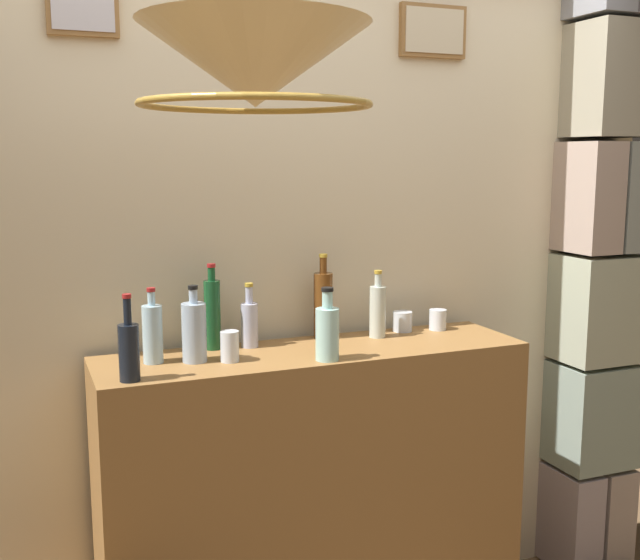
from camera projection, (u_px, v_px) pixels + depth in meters
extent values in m
cube|color=beige|center=(287.00, 257.00, 2.83)|extent=(3.14, 0.08, 2.83)
cube|color=olive|center=(82.00, 7.00, 2.39)|extent=(0.22, 0.03, 0.18)
cube|color=silver|center=(83.00, 6.00, 2.38)|extent=(0.19, 0.01, 0.15)
cube|color=olive|center=(432.00, 31.00, 2.86)|extent=(0.27, 0.03, 0.19)
cube|color=#C8B795|center=(435.00, 31.00, 2.84)|extent=(0.24, 0.01, 0.16)
cube|color=#9C8F93|center=(565.00, 515.00, 3.34)|extent=(0.15, 0.32, 0.44)
cube|color=gray|center=(597.00, 509.00, 3.41)|extent=(0.15, 0.32, 0.44)
cube|color=gray|center=(587.00, 411.00, 3.30)|extent=(0.33, 0.32, 0.44)
cube|color=#A2A990|center=(593.00, 306.00, 3.23)|extent=(0.33, 0.32, 0.44)
cube|color=tan|center=(583.00, 197.00, 3.12)|extent=(0.16, 0.32, 0.44)
cube|color=gray|center=(616.00, 196.00, 3.18)|extent=(0.16, 0.32, 0.44)
cube|color=gray|center=(606.00, 81.00, 3.08)|extent=(0.30, 0.32, 0.44)
cube|color=olive|center=(315.00, 504.00, 2.71)|extent=(1.48, 0.40, 1.13)
cylinder|color=beige|center=(378.00, 312.00, 2.79)|extent=(0.06, 0.06, 0.19)
cylinder|color=beige|center=(378.00, 280.00, 2.77)|extent=(0.02, 0.02, 0.05)
cylinder|color=#B7932D|center=(378.00, 272.00, 2.76)|extent=(0.03, 0.03, 0.01)
cylinder|color=black|center=(129.00, 353.00, 2.24)|extent=(0.06, 0.06, 0.17)
cylinder|color=black|center=(127.00, 311.00, 2.22)|extent=(0.02, 0.02, 0.08)
cylinder|color=maroon|center=(127.00, 296.00, 2.22)|extent=(0.03, 0.03, 0.01)
cylinder|color=#B5B8D1|center=(250.00, 325.00, 2.65)|extent=(0.06, 0.06, 0.15)
cylinder|color=#B5B8D1|center=(249.00, 295.00, 2.63)|extent=(0.03, 0.03, 0.06)
cylinder|color=#B7932D|center=(249.00, 285.00, 2.62)|extent=(0.03, 0.03, 0.01)
cylinder|color=#A7CAD8|center=(153.00, 334.00, 2.44)|extent=(0.06, 0.06, 0.19)
cylinder|color=#A7CAD8|center=(151.00, 299.00, 2.42)|extent=(0.02, 0.02, 0.05)
cylinder|color=maroon|center=(151.00, 290.00, 2.42)|extent=(0.03, 0.03, 0.01)
cylinder|color=#A1B5C7|center=(194.00, 333.00, 2.45)|extent=(0.08, 0.08, 0.19)
cylinder|color=#A1B5C7|center=(193.00, 296.00, 2.43)|extent=(0.03, 0.03, 0.05)
cylinder|color=black|center=(193.00, 287.00, 2.43)|extent=(0.03, 0.03, 0.01)
cylinder|color=#184C26|center=(212.00, 315.00, 2.61)|extent=(0.06, 0.06, 0.24)
cylinder|color=#184C26|center=(211.00, 274.00, 2.59)|extent=(0.03, 0.03, 0.05)
cylinder|color=maroon|center=(211.00, 265.00, 2.58)|extent=(0.03, 0.03, 0.01)
cylinder|color=brown|center=(323.00, 306.00, 2.77)|extent=(0.07, 0.07, 0.24)
cylinder|color=brown|center=(323.00, 265.00, 2.75)|extent=(0.03, 0.03, 0.06)
cylinder|color=#B7932D|center=(323.00, 256.00, 2.74)|extent=(0.03, 0.03, 0.01)
cylinder|color=#A6D7CE|center=(327.00, 334.00, 2.47)|extent=(0.08, 0.08, 0.17)
cylinder|color=#A6D7CE|center=(327.00, 300.00, 2.46)|extent=(0.03, 0.03, 0.06)
cylinder|color=black|center=(327.00, 289.00, 2.45)|extent=(0.04, 0.04, 0.01)
cylinder|color=silver|center=(230.00, 346.00, 2.46)|extent=(0.06, 0.06, 0.10)
cylinder|color=silver|center=(402.00, 321.00, 2.89)|extent=(0.07, 0.07, 0.07)
cylinder|color=silver|center=(438.00, 320.00, 2.92)|extent=(0.07, 0.07, 0.08)
cone|color=beige|center=(255.00, 65.00, 1.77)|extent=(0.55, 0.55, 0.19)
torus|color=#AD8433|center=(255.00, 105.00, 1.79)|extent=(0.55, 0.55, 0.02)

